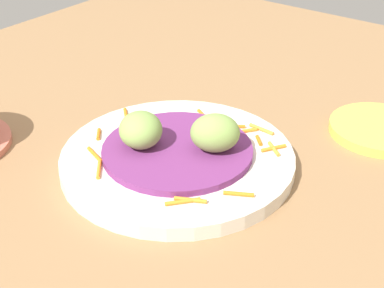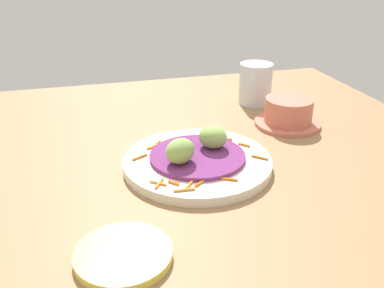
{
  "view_description": "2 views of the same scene",
  "coord_description": "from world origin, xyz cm",
  "px_view_note": "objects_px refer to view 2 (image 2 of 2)",
  "views": [
    {
      "loc": [
        -28.7,
        43.06,
        35.73
      ],
      "look_at": [
        2.29,
        1.82,
        4.64
      ],
      "focal_mm": 52.85,
      "sensor_mm": 36.0,
      "label": 1
    },
    {
      "loc": [
        -13.88,
        -57.75,
        36.21
      ],
      "look_at": [
        2.7,
        3.62,
        6.0
      ],
      "focal_mm": 39.28,
      "sensor_mm": 36.0,
      "label": 2
    }
  ],
  "objects_px": {
    "guac_scoop_left": "(213,137)",
    "terracotta_bowl": "(288,113)",
    "water_glass": "(255,84)",
    "side_plate_small": "(123,255)",
    "main_plate": "(197,162)",
    "guac_scoop_center": "(181,151)"
  },
  "relations": [
    {
      "from": "guac_scoop_center",
      "to": "terracotta_bowl",
      "type": "distance_m",
      "value": 0.3
    },
    {
      "from": "guac_scoop_center",
      "to": "water_glass",
      "type": "bearing_deg",
      "value": 49.23
    },
    {
      "from": "guac_scoop_left",
      "to": "terracotta_bowl",
      "type": "xyz_separation_m",
      "value": [
        0.2,
        0.11,
        -0.02
      ]
    },
    {
      "from": "main_plate",
      "to": "guac_scoop_left",
      "type": "height_order",
      "value": "guac_scoop_left"
    },
    {
      "from": "guac_scoop_center",
      "to": "terracotta_bowl",
      "type": "xyz_separation_m",
      "value": [
        0.26,
        0.15,
        -0.02
      ]
    },
    {
      "from": "terracotta_bowl",
      "to": "water_glass",
      "type": "distance_m",
      "value": 0.15
    },
    {
      "from": "water_glass",
      "to": "main_plate",
      "type": "bearing_deg",
      "value": -128.8
    },
    {
      "from": "guac_scoop_center",
      "to": "water_glass",
      "type": "height_order",
      "value": "water_glass"
    },
    {
      "from": "main_plate",
      "to": "guac_scoop_left",
      "type": "relative_size",
      "value": 5.01
    },
    {
      "from": "main_plate",
      "to": "terracotta_bowl",
      "type": "height_order",
      "value": "terracotta_bowl"
    },
    {
      "from": "guac_scoop_left",
      "to": "side_plate_small",
      "type": "height_order",
      "value": "guac_scoop_left"
    },
    {
      "from": "side_plate_small",
      "to": "water_glass",
      "type": "height_order",
      "value": "water_glass"
    },
    {
      "from": "terracotta_bowl",
      "to": "water_glass",
      "type": "bearing_deg",
      "value": 95.29
    },
    {
      "from": "guac_scoop_left",
      "to": "terracotta_bowl",
      "type": "bearing_deg",
      "value": 28.16
    },
    {
      "from": "guac_scoop_left",
      "to": "water_glass",
      "type": "xyz_separation_m",
      "value": [
        0.18,
        0.25,
        0.01
      ]
    },
    {
      "from": "guac_scoop_left",
      "to": "side_plate_small",
      "type": "relative_size",
      "value": 0.42
    },
    {
      "from": "terracotta_bowl",
      "to": "guac_scoop_left",
      "type": "bearing_deg",
      "value": -151.84
    },
    {
      "from": "guac_scoop_left",
      "to": "water_glass",
      "type": "relative_size",
      "value": 0.53
    },
    {
      "from": "guac_scoop_center",
      "to": "side_plate_small",
      "type": "relative_size",
      "value": 0.44
    },
    {
      "from": "terracotta_bowl",
      "to": "water_glass",
      "type": "xyz_separation_m",
      "value": [
        -0.01,
        0.14,
        0.02
      ]
    },
    {
      "from": "side_plate_small",
      "to": "terracotta_bowl",
      "type": "xyz_separation_m",
      "value": [
        0.38,
        0.33,
        0.02
      ]
    },
    {
      "from": "guac_scoop_center",
      "to": "guac_scoop_left",
      "type": "bearing_deg",
      "value": 31.27
    }
  ]
}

